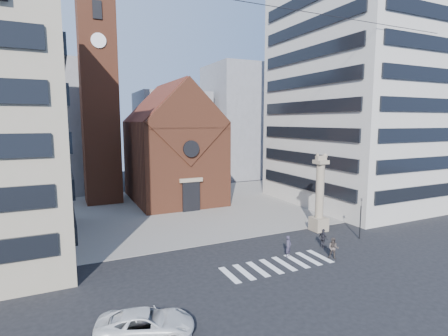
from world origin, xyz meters
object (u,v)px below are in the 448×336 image
(lion_column, at_px, (320,200))
(pedestrian_1, at_px, (333,248))
(pedestrian_0, at_px, (288,246))
(pedestrian_2, at_px, (323,238))
(white_car, at_px, (146,324))
(scooter_0, at_px, (148,210))
(traffic_light, at_px, (361,217))

(lion_column, xyz_separation_m, pedestrian_1, (-4.24, -6.92, -2.51))
(pedestrian_0, xyz_separation_m, pedestrian_2, (4.39, 0.46, -0.04))
(white_car, bearing_deg, scooter_0, 4.29)
(pedestrian_2, bearing_deg, lion_column, -41.40)
(scooter_0, bearing_deg, traffic_light, -63.21)
(lion_column, distance_m, pedestrian_1, 8.50)
(traffic_light, relative_size, pedestrian_0, 2.23)
(pedestrian_2, bearing_deg, white_car, 104.46)
(white_car, bearing_deg, pedestrian_2, -52.52)
(lion_column, distance_m, traffic_light, 4.62)
(traffic_light, xyz_separation_m, pedestrian_2, (-5.17, -0.39, -1.37))
(lion_column, height_order, pedestrian_1, lion_column)
(pedestrian_0, bearing_deg, white_car, 178.13)
(traffic_light, xyz_separation_m, pedestrian_1, (-6.23, -2.92, -1.34))
(pedestrian_1, xyz_separation_m, scooter_0, (-11.30, 22.40, -0.50))
(lion_column, height_order, pedestrian_2, lion_column)
(traffic_light, distance_m, white_car, 24.89)
(white_car, height_order, pedestrian_2, pedestrian_2)
(lion_column, distance_m, pedestrian_0, 9.33)
(pedestrian_1, bearing_deg, white_car, -116.07)
(lion_column, relative_size, pedestrian_2, 4.72)
(pedestrian_2, distance_m, scooter_0, 23.40)
(pedestrian_0, bearing_deg, scooter_0, 85.66)
(pedestrian_0, bearing_deg, pedestrian_2, -19.72)
(pedestrian_1, bearing_deg, pedestrian_0, -161.47)
(white_car, relative_size, pedestrian_2, 2.97)
(pedestrian_0, xyz_separation_m, pedestrian_1, (3.33, -2.07, -0.01))
(pedestrian_1, bearing_deg, scooter_0, 167.16)
(lion_column, height_order, pedestrian_0, lion_column)
(lion_column, xyz_separation_m, pedestrian_0, (-7.57, -4.85, -2.49))
(white_car, distance_m, scooter_0, 27.36)
(traffic_light, relative_size, pedestrian_1, 2.26)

